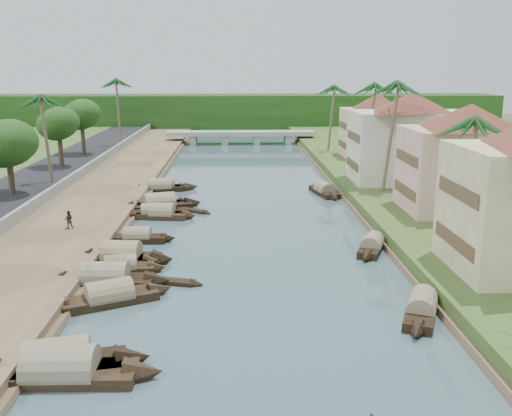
{
  "coord_description": "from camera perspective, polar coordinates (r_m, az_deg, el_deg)",
  "views": [
    {
      "loc": [
        -0.93,
        -36.45,
        13.87
      ],
      "look_at": [
        0.78,
        12.1,
        2.0
      ],
      "focal_mm": 40.0,
      "sensor_mm": 36.0,
      "label": 1
    }
  ],
  "objects": [
    {
      "name": "ground",
      "position": [
        39.01,
        -0.52,
        -7.1
      ],
      "size": [
        220.0,
        220.0,
        0.0
      ],
      "primitive_type": "plane",
      "color": "#3C545B",
      "rests_on": "ground"
    },
    {
      "name": "left_bank",
      "position": [
        59.96,
        -16.52,
        0.17
      ],
      "size": [
        10.0,
        180.0,
        0.8
      ],
      "primitive_type": "cube",
      "color": "brown",
      "rests_on": "ground"
    },
    {
      "name": "right_bank",
      "position": [
        61.32,
        17.0,
        0.62
      ],
      "size": [
        16.0,
        180.0,
        1.2
      ],
      "primitive_type": "cube",
      "color": "#334D1E",
      "rests_on": "ground"
    },
    {
      "name": "road",
      "position": [
        62.57,
        -24.09,
        0.37
      ],
      "size": [
        8.0,
        180.0,
        1.4
      ],
      "primitive_type": "cube",
      "color": "black",
      "rests_on": "ground"
    },
    {
      "name": "retaining_wall",
      "position": [
        60.95,
        -20.4,
        1.0
      ],
      "size": [
        0.4,
        180.0,
        1.1
      ],
      "primitive_type": "cube",
      "color": "slate",
      "rests_on": "left_bank"
    },
    {
      "name": "treeline",
      "position": [
        136.81,
        -1.65,
        9.59
      ],
      "size": [
        120.0,
        14.0,
        8.0
      ],
      "color": "#163A10",
      "rests_on": "ground"
    },
    {
      "name": "bridge",
      "position": [
        109.13,
        -1.53,
        7.34
      ],
      "size": [
        28.0,
        4.0,
        2.4
      ],
      "color": "gray",
      "rests_on": "ground"
    },
    {
      "name": "building_mid",
      "position": [
        55.16,
        20.37,
        4.81
      ],
      "size": [
        14.11,
        14.11,
        9.7
      ],
      "color": "beige",
      "rests_on": "right_bank"
    },
    {
      "name": "building_far",
      "position": [
        67.87,
        15.18,
        6.93
      ],
      "size": [
        15.59,
        15.59,
        10.2
      ],
      "color": "silver",
      "rests_on": "right_bank"
    },
    {
      "name": "building_distant",
      "position": [
        87.37,
        11.97,
        8.19
      ],
      "size": [
        12.62,
        12.62,
        9.2
      ],
      "color": "beige",
      "rests_on": "right_bank"
    },
    {
      "name": "sampan_0",
      "position": [
        28.51,
        -18.87,
        -15.22
      ],
      "size": [
        9.54,
        2.27,
        2.47
      ],
      "rotation": [
        0.0,
        0.0,
        -0.01
      ],
      "color": "black",
      "rests_on": "ground"
    },
    {
      "name": "sampan_1",
      "position": [
        29.07,
        -19.21,
        -14.65
      ],
      "size": [
        9.0,
        3.74,
        2.56
      ],
      "rotation": [
        0.0,
        0.0,
        0.2
      ],
      "color": "black",
      "rests_on": "ground"
    },
    {
      "name": "sampan_2",
      "position": [
        36.05,
        -14.42,
        -8.64
      ],
      "size": [
        7.95,
        4.9,
        2.13
      ],
      "rotation": [
        0.0,
        0.0,
        0.44
      ],
      "color": "black",
      "rests_on": "ground"
    },
    {
      "name": "sampan_3",
      "position": [
        39.01,
        -14.84,
        -6.92
      ],
      "size": [
        8.83,
        2.25,
        2.34
      ],
      "rotation": [
        0.0,
        0.0,
        -0.04
      ],
      "color": "black",
      "rests_on": "ground"
    },
    {
      "name": "sampan_4",
      "position": [
        40.9,
        -13.32,
        -5.87
      ],
      "size": [
        6.41,
        2.06,
        1.85
      ],
      "rotation": [
        0.0,
        0.0,
        0.11
      ],
      "color": "black",
      "rests_on": "ground"
    },
    {
      "name": "sampan_5",
      "position": [
        43.12,
        -13.25,
        -4.82
      ],
      "size": [
        7.97,
        2.65,
        2.47
      ],
      "rotation": [
        0.0,
        0.0,
        -0.09
      ],
      "color": "black",
      "rests_on": "ground"
    },
    {
      "name": "sampan_6",
      "position": [
        43.26,
        -13.2,
        -4.77
      ],
      "size": [
        6.56,
        3.89,
        1.98
      ],
      "rotation": [
        0.0,
        0.0,
        -0.4
      ],
      "color": "black",
      "rests_on": "ground"
    },
    {
      "name": "sampan_7",
      "position": [
        47.93,
        -11.75,
        -2.89
      ],
      "size": [
        6.44,
        1.57,
        1.77
      ],
      "rotation": [
        0.0,
        0.0,
        -0.02
      ],
      "color": "black",
      "rests_on": "ground"
    },
    {
      "name": "sampan_8",
      "position": [
        55.06,
        -9.36,
        -0.6
      ],
      "size": [
        6.86,
        2.45,
        2.1
      ],
      "rotation": [
        0.0,
        0.0,
        -0.13
      ],
      "color": "black",
      "rests_on": "ground"
    },
    {
      "name": "sampan_9",
      "position": [
        55.54,
        -10.07,
        -0.51
      ],
      "size": [
        7.54,
        2.0,
        1.93
      ],
      "rotation": [
        0.0,
        0.0,
        0.08
      ],
      "color": "black",
      "rests_on": "ground"
    },
    {
      "name": "sampan_10",
      "position": [
        59.74,
        -9.7,
        0.51
      ],
      "size": [
        7.39,
        3.65,
        2.03
      ],
      "rotation": [
        0.0,
        0.0,
        0.31
      ],
      "color": "black",
      "rests_on": "ground"
    },
    {
      "name": "sampan_11",
      "position": [
        58.8,
        -9.6,
        0.32
      ],
      "size": [
        9.09,
        4.61,
        2.52
      ],
      "rotation": [
        0.0,
        0.0,
        0.31
      ],
      "color": "black",
      "rests_on": "ground"
    },
    {
      "name": "sampan_12",
      "position": [
        67.92,
        -9.34,
        2.12
      ],
      "size": [
        8.7,
        2.3,
        2.06
      ],
      "rotation": [
        0.0,
        0.0,
        0.09
      ],
      "color": "black",
      "rests_on": "ground"
    },
    {
      "name": "sampan_13",
      "position": [
        67.38,
        -9.59,
        2.02
      ],
      "size": [
        7.93,
        3.05,
        2.14
      ],
      "rotation": [
        0.0,
        0.0,
        0.19
      ],
      "color": "black",
      "rests_on": "ground"
    },
    {
      "name": "sampan_14",
      "position": [
        34.85,
        16.25,
        -9.57
      ],
      "size": [
        4.38,
        7.85,
        1.95
      ],
      "rotation": [
        0.0,
        0.0,
        1.18
      ],
      "color": "black",
      "rests_on": "ground"
    },
    {
      "name": "sampan_15",
      "position": [
        45.55,
        11.53,
        -3.75
      ],
      "size": [
        3.86,
        6.8,
        1.87
      ],
      "rotation": [
        0.0,
        0.0,
        1.18
      ],
      "color": "black",
      "rests_on": "ground"
    },
    {
      "name": "sampan_16",
      "position": [
        65.22,
        6.84,
        1.72
      ],
      "size": [
        3.2,
        8.27,
        2.02
      ],
      "rotation": [
        0.0,
        0.0,
        1.79
      ],
      "color": "black",
      "rests_on": "ground"
    },
    {
      "name": "canoe_1",
      "position": [
        38.7,
        -8.9,
        -7.28
      ],
      "size": [
        5.28,
        2.22,
        0.85
      ],
      "rotation": [
        0.0,
        0.0,
        -0.27
      ],
      "color": "black",
      "rests_on": "ground"
    },
    {
      "name": "canoe_2",
      "position": [
        57.41,
        -6.6,
        -0.24
      ],
      "size": [
        4.81,
        3.54,
        0.77
      ],
      "rotation": [
        0.0,
        0.0,
        -0.58
      ],
      "color": "black",
      "rests_on": "ground"
    },
    {
      "name": "palm_1",
      "position": [
        44.84,
        20.39,
        8.03
      ],
      "size": [
        3.2,
        3.2,
        10.62
      ],
      "color": "brown",
      "rests_on": "ground"
    },
    {
      "name": "palm_2",
      "position": [
        61.39,
        13.31,
        11.78
      ],
      "size": [
        3.2,
        3.2,
        12.8
      ],
      "color": "brown",
      "rests_on": "ground"
    },
    {
      "name": "palm_3",
      "position": [
        76.02,
        11.09,
        11.81
      ],
      "size": [
        3.2,
        3.2,
        12.24
      ],
      "color": "brown",
      "rests_on": "ground"
    },
    {
      "name": "palm_6",
      "position": [
        67.9,
        -20.43,
        10.19
      ],
      "size": [
        3.2,
        3.2,
        11.05
      ],
      "color": "brown",
      "rests_on": "ground"
    },
    {
      "name": "palm_7",
      "position": [
        91.83,
        7.5,
        11.8
      ],
      "size": [
        3.2,
        3.2,
        11.54
      ],
      "color": "brown",
      "rests_on": "ground"
    },
    {
      "name": "palm_8",
      "position": [
        99.07,
        -13.73,
        12.17
      ],
      "size": [
        3.2,
        3.2,
        12.24
      ],
      "color": "brown",
      "rests_on": "ground"
    },
    {
      "name": "tree_3",
      "position": [
        63.07,
        -23.59,
        5.85
      ],
      "size": [
        5.51,
        5.51,
        7.41
      ],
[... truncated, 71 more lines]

